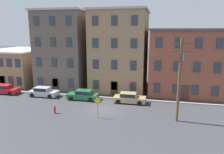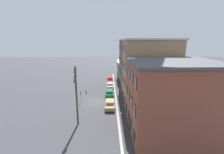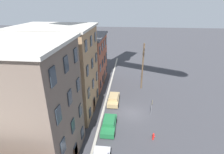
{
  "view_description": "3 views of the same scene",
  "coord_description": "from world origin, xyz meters",
  "views": [
    {
      "loc": [
        6.76,
        -25.53,
        9.85
      ],
      "look_at": [
        -0.11,
        5.1,
        3.12
      ],
      "focal_mm": 35.0,
      "sensor_mm": 36.0,
      "label": 1
    },
    {
      "loc": [
        29.94,
        3.03,
        12.47
      ],
      "look_at": [
        -1.75,
        3.65,
        5.08
      ],
      "focal_mm": 24.0,
      "sensor_mm": 36.0,
      "label": 2
    },
    {
      "loc": [
        -23.1,
        0.62,
        16.12
      ],
      "look_at": [
        0.15,
        3.13,
        5.96
      ],
      "focal_mm": 28.0,
      "sensor_mm": 36.0,
      "label": 3
    }
  ],
  "objects": [
    {
      "name": "car_green",
      "position": [
        -3.93,
        3.09,
        0.75
      ],
      "size": [
        4.4,
        1.92,
        1.43
      ],
      "color": "#1E6638",
      "rests_on": "ground_plane"
    },
    {
      "name": "apartment_annex",
      "position": [
        10.38,
        11.6,
        5.07
      ],
      "size": [
        11.05,
        11.72,
        10.11
      ],
      "color": "brown",
      "rests_on": "ground_plane"
    },
    {
      "name": "caution_sign",
      "position": [
        0.02,
        -2.94,
        1.69
      ],
      "size": [
        0.93,
        0.08,
        2.54
      ],
      "color": "slate",
      "rests_on": "ground_plane"
    },
    {
      "name": "ground_plane",
      "position": [
        0.0,
        0.0,
        0.0
      ],
      "size": [
        200.0,
        200.0,
        0.0
      ],
      "primitive_type": "plane",
      "color": "#38383D"
    },
    {
      "name": "apartment_midblock",
      "position": [
        -9.72,
        11.25,
        6.61
      ],
      "size": [
        8.55,
        11.01,
        13.19
      ],
      "color": "#66564C",
      "rests_on": "ground_plane"
    },
    {
      "name": "fire_hydrant",
      "position": [
        -5.46,
        -2.73,
        0.48
      ],
      "size": [
        0.24,
        0.34,
        0.96
      ],
      "color": "red",
      "rests_on": "ground_plane"
    },
    {
      "name": "utility_pole",
      "position": [
        8.84,
        -1.85,
        5.12
      ],
      "size": [
        2.4,
        0.44,
        9.12
      ],
      "color": "brown",
      "rests_on": "ground_plane"
    },
    {
      "name": "kerb_strip",
      "position": [
        0.0,
        4.5,
        0.08
      ],
      "size": [
        56.0,
        0.36,
        0.16
      ],
      "primitive_type": "cube",
      "color": "#9E998E",
      "rests_on": "ground_plane"
    },
    {
      "name": "car_tan",
      "position": [
        2.76,
        3.14,
        0.75
      ],
      "size": [
        4.4,
        1.92,
        1.43
      ],
      "color": "tan",
      "rests_on": "ground_plane"
    },
    {
      "name": "apartment_far",
      "position": [
        0.03,
        11.07,
        6.57
      ],
      "size": [
        9.14,
        10.66,
        13.12
      ],
      "color": "#9E7A56",
      "rests_on": "ground_plane"
    }
  ]
}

